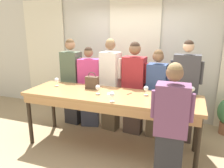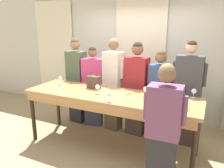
{
  "view_description": "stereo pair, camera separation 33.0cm",
  "coord_description": "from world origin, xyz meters",
  "px_view_note": "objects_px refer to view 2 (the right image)",
  "views": [
    {
      "loc": [
        1.19,
        -3.24,
        2.09
      ],
      "look_at": [
        0.0,
        0.09,
        1.13
      ],
      "focal_mm": 35.0,
      "sensor_mm": 36.0,
      "label": 1
    },
    {
      "loc": [
        1.49,
        -3.11,
        2.09
      ],
      "look_at": [
        0.0,
        0.09,
        1.13
      ],
      "focal_mm": 35.0,
      "sensor_mm": 36.0,
      "label": 2
    }
  ],
  "objects_px": {
    "handbag": "(94,82)",
    "guest_olive_jacket": "(77,80)",
    "host_pouring": "(163,131)",
    "guest_cream_sweater": "(113,85)",
    "wine_glass_center_mid": "(60,79)",
    "guest_pink_top": "(93,87)",
    "guest_beige_cap": "(187,94)",
    "wine_glass_front_right": "(194,91)",
    "guest_striped_shirt": "(136,89)",
    "wine_glass_front_mid": "(146,89)",
    "tasting_bar": "(109,99)",
    "wine_glass_front_left": "(160,90)",
    "guest_navy_coat": "(159,95)",
    "wine_glass_center_right": "(98,87)",
    "wine_glass_center_left": "(109,95)",
    "wine_bottle": "(184,99)"
  },
  "relations": [
    {
      "from": "wine_glass_front_mid",
      "to": "host_pouring",
      "type": "relative_size",
      "value": 0.09
    },
    {
      "from": "guest_cream_sweater",
      "to": "guest_beige_cap",
      "type": "relative_size",
      "value": 1.0
    },
    {
      "from": "wine_glass_center_right",
      "to": "guest_olive_jacket",
      "type": "relative_size",
      "value": 0.08
    },
    {
      "from": "wine_glass_front_left",
      "to": "wine_glass_front_mid",
      "type": "relative_size",
      "value": 1.0
    },
    {
      "from": "wine_bottle",
      "to": "wine_glass_center_left",
      "type": "distance_m",
      "value": 1.07
    },
    {
      "from": "wine_glass_front_left",
      "to": "guest_cream_sweater",
      "type": "relative_size",
      "value": 0.08
    },
    {
      "from": "wine_glass_front_mid",
      "to": "wine_glass_front_right",
      "type": "height_order",
      "value": "same"
    },
    {
      "from": "wine_glass_center_left",
      "to": "guest_beige_cap",
      "type": "relative_size",
      "value": 0.08
    },
    {
      "from": "wine_bottle",
      "to": "wine_glass_front_mid",
      "type": "height_order",
      "value": "wine_bottle"
    },
    {
      "from": "handbag",
      "to": "guest_olive_jacket",
      "type": "xyz_separation_m",
      "value": [
        -0.7,
        0.49,
        -0.16
      ]
    },
    {
      "from": "host_pouring",
      "to": "guest_cream_sweater",
      "type": "bearing_deg",
      "value": 132.93
    },
    {
      "from": "tasting_bar",
      "to": "guest_cream_sweater",
      "type": "distance_m",
      "value": 0.75
    },
    {
      "from": "guest_beige_cap",
      "to": "host_pouring",
      "type": "bearing_deg",
      "value": -94.63
    },
    {
      "from": "wine_glass_front_right",
      "to": "guest_cream_sweater",
      "type": "bearing_deg",
      "value": 168.42
    },
    {
      "from": "wine_glass_front_right",
      "to": "wine_glass_center_mid",
      "type": "height_order",
      "value": "same"
    },
    {
      "from": "wine_glass_center_mid",
      "to": "guest_striped_shirt",
      "type": "distance_m",
      "value": 1.47
    },
    {
      "from": "guest_striped_shirt",
      "to": "host_pouring",
      "type": "xyz_separation_m",
      "value": [
        0.81,
        -1.39,
        -0.07
      ]
    },
    {
      "from": "handbag",
      "to": "wine_glass_front_right",
      "type": "distance_m",
      "value": 1.71
    },
    {
      "from": "wine_glass_center_right",
      "to": "guest_beige_cap",
      "type": "relative_size",
      "value": 0.08
    },
    {
      "from": "wine_glass_front_left",
      "to": "guest_striped_shirt",
      "type": "height_order",
      "value": "guest_striped_shirt"
    },
    {
      "from": "wine_glass_center_mid",
      "to": "wine_glass_center_left",
      "type": "bearing_deg",
      "value": -20.48
    },
    {
      "from": "tasting_bar",
      "to": "wine_glass_center_mid",
      "type": "distance_m",
      "value": 1.16
    },
    {
      "from": "wine_glass_front_mid",
      "to": "guest_olive_jacket",
      "type": "bearing_deg",
      "value": 162.51
    },
    {
      "from": "wine_glass_center_left",
      "to": "host_pouring",
      "type": "distance_m",
      "value": 1.0
    },
    {
      "from": "wine_glass_center_mid",
      "to": "guest_pink_top",
      "type": "bearing_deg",
      "value": 51.88
    },
    {
      "from": "wine_bottle",
      "to": "wine_glass_center_left",
      "type": "height_order",
      "value": "wine_bottle"
    },
    {
      "from": "tasting_bar",
      "to": "wine_glass_center_mid",
      "type": "bearing_deg",
      "value": 171.15
    },
    {
      "from": "guest_navy_coat",
      "to": "guest_olive_jacket",
      "type": "bearing_deg",
      "value": 180.0
    },
    {
      "from": "wine_bottle",
      "to": "wine_glass_front_left",
      "type": "bearing_deg",
      "value": 138.76
    },
    {
      "from": "wine_glass_front_right",
      "to": "guest_olive_jacket",
      "type": "relative_size",
      "value": 0.08
    },
    {
      "from": "wine_glass_front_right",
      "to": "guest_navy_coat",
      "type": "relative_size",
      "value": 0.09
    },
    {
      "from": "host_pouring",
      "to": "wine_glass_center_mid",
      "type": "bearing_deg",
      "value": 158.54
    },
    {
      "from": "guest_pink_top",
      "to": "host_pouring",
      "type": "relative_size",
      "value": 1.0
    },
    {
      "from": "guest_pink_top",
      "to": "host_pouring",
      "type": "bearing_deg",
      "value": -38.34
    },
    {
      "from": "tasting_bar",
      "to": "wine_glass_center_right",
      "type": "height_order",
      "value": "wine_glass_center_right"
    },
    {
      "from": "wine_glass_front_mid",
      "to": "guest_striped_shirt",
      "type": "bearing_deg",
      "value": 122.17
    },
    {
      "from": "wine_glass_center_left",
      "to": "guest_beige_cap",
      "type": "distance_m",
      "value": 1.44
    },
    {
      "from": "wine_glass_front_left",
      "to": "guest_olive_jacket",
      "type": "distance_m",
      "value": 1.95
    },
    {
      "from": "wine_glass_center_right",
      "to": "guest_striped_shirt",
      "type": "xyz_separation_m",
      "value": [
        0.43,
        0.74,
        -0.17
      ]
    },
    {
      "from": "tasting_bar",
      "to": "guest_beige_cap",
      "type": "xyz_separation_m",
      "value": [
        1.16,
        0.71,
        0.05
      ]
    },
    {
      "from": "wine_glass_center_right",
      "to": "guest_striped_shirt",
      "type": "height_order",
      "value": "guest_striped_shirt"
    },
    {
      "from": "wine_glass_center_left",
      "to": "wine_glass_center_right",
      "type": "xyz_separation_m",
      "value": [
        -0.35,
        0.27,
        0.0
      ]
    },
    {
      "from": "tasting_bar",
      "to": "wine_glass_front_mid",
      "type": "height_order",
      "value": "wine_glass_front_mid"
    },
    {
      "from": "handbag",
      "to": "guest_olive_jacket",
      "type": "distance_m",
      "value": 0.86
    },
    {
      "from": "wine_glass_center_mid",
      "to": "guest_pink_top",
      "type": "relative_size",
      "value": 0.09
    },
    {
      "from": "tasting_bar",
      "to": "wine_glass_center_left",
      "type": "relative_size",
      "value": 19.5
    },
    {
      "from": "tasting_bar",
      "to": "host_pouring",
      "type": "bearing_deg",
      "value": -33.01
    },
    {
      "from": "wine_glass_center_left",
      "to": "guest_pink_top",
      "type": "relative_size",
      "value": 0.09
    },
    {
      "from": "wine_glass_front_mid",
      "to": "wine_glass_center_mid",
      "type": "xyz_separation_m",
      "value": [
        -1.69,
        -0.0,
        0.0
      ]
    },
    {
      "from": "wine_glass_front_right",
      "to": "guest_pink_top",
      "type": "xyz_separation_m",
      "value": [
        -1.99,
        0.31,
        -0.24
      ]
    }
  ]
}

